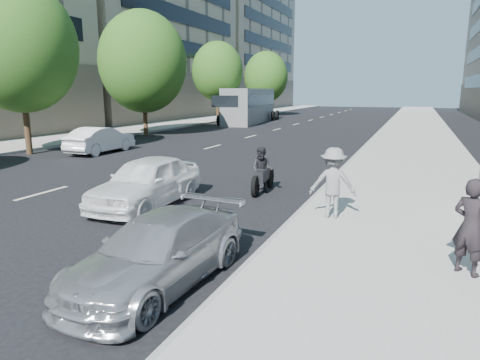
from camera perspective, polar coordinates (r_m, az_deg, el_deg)
The scene contains 15 objects.
ground at distance 9.07m, azimuth -5.38°, elevation -8.19°, with size 160.00×160.00×0.00m, color black.
near_sidewalk at distance 27.69m, azimuth 22.26°, elevation 4.68°, with size 5.00×120.00×0.15m, color #9D9993.
far_sidewalk at distance 34.61m, azimuth -14.72°, elevation 6.42°, with size 4.50×120.00×0.15m, color #9D9993.
far_bldg_north at distance 78.16m, azimuth -3.93°, elevation 19.81°, with size 22.00×28.00×28.00m, color tan.
tree_far_b at distance 23.64m, azimuth -27.38°, elevation 15.48°, with size 5.40×5.40×8.24m.
tree_far_c at distance 31.13m, azimuth -12.84°, elevation 15.08°, with size 6.00×6.00×8.47m.
tree_far_d at distance 41.53m, azimuth -3.02°, elevation 14.27°, with size 4.80×4.80×7.65m.
tree_far_e at distance 54.51m, azimuth 3.46°, elevation 13.57°, with size 5.40×5.40×7.89m.
jogger at distance 10.25m, azimuth 12.28°, elevation -0.37°, with size 1.07×0.62×1.66m, color slate.
pedestrian_woman at distance 7.85m, azimuth 28.39°, elevation -5.52°, with size 0.58×0.38×1.60m, color black.
parked_sedan at distance 7.12m, azimuth -10.81°, elevation -9.31°, with size 1.56×3.83×1.11m, color #A0A2A6.
white_sedan_near at distance 11.87m, azimuth -12.34°, elevation -0.20°, with size 1.61×4.00×1.36m, color white.
white_sedan_mid at distance 22.86m, azimuth -18.09°, elevation 5.12°, with size 1.40×4.00×1.32m, color white.
motorcycle at distance 13.17m, azimuth 3.01°, elevation 1.04°, with size 0.75×2.05×1.42m.
bus at distance 42.86m, azimuth 1.35°, elevation 9.86°, with size 4.05×12.31×3.30m.
Camera 1 is at (4.00, -7.53, 3.10)m, focal length 32.00 mm.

